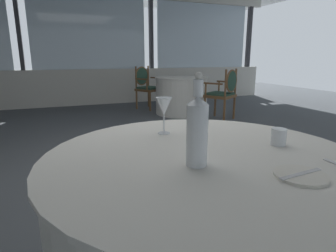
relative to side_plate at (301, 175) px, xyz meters
name	(u,v)px	position (x,y,z in m)	size (l,w,h in m)	color
ground_plane	(152,172)	(0.08, 1.87, -0.75)	(15.51, 15.51, 0.00)	#4C5156
window_wall_far	(92,58)	(0.08, 6.35, 0.35)	(9.51, 0.14, 2.75)	beige
foreground_table	(201,231)	(-0.20, 0.33, -0.38)	(1.34, 1.34, 0.74)	silver
side_plate	(301,175)	(0.00, 0.00, 0.00)	(0.18, 0.18, 0.01)	silver
butter_knife	(301,174)	(0.00, 0.00, 0.01)	(0.19, 0.02, 0.00)	silver
water_bottle	(197,129)	(-0.28, 0.23, 0.13)	(0.08, 0.08, 0.35)	white
wine_glass	(164,107)	(-0.24, 0.69, 0.14)	(0.09, 0.09, 0.19)	white
water_tumbler	(279,137)	(0.18, 0.31, 0.03)	(0.07, 0.07, 0.08)	white
background_table_0	(181,95)	(1.59, 4.53, -0.38)	(1.07, 1.07, 0.74)	silver
dining_chair_0_0	(146,84)	(1.10, 5.35, -0.20)	(0.65, 0.63, 0.94)	brown
dining_chair_0_1	(224,90)	(2.08, 3.70, -0.20)	(0.65, 0.63, 0.93)	brown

